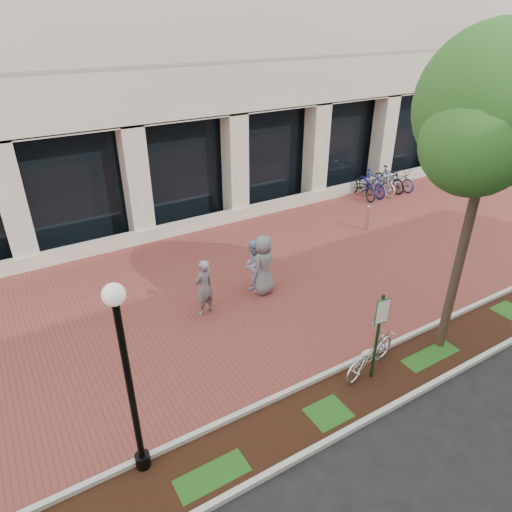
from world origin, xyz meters
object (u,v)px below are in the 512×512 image
parking_sign (379,327)px  pedestrian_mid (253,264)px  pedestrian_right (264,265)px  bike_rack_cluster (380,182)px  street_tree (495,117)px  pedestrian_left (204,287)px  locked_bicycle (370,353)px  lamppost (128,374)px  bollard (368,218)px

parking_sign → pedestrian_mid: (-0.34, 4.83, -0.67)m
pedestrian_right → bike_rack_cluster: 10.20m
street_tree → pedestrian_mid: street_tree is taller
pedestrian_left → pedestrian_mid: size_ratio=1.05×
pedestrian_right → locked_bicycle: bearing=66.6°
lamppost → pedestrian_right: bearing=37.8°
pedestrian_left → bike_rack_cluster: bearing=-174.4°
lamppost → bike_rack_cluster: size_ratio=1.29×
pedestrian_mid → parking_sign: bearing=67.7°
parking_sign → lamppost: bearing=-175.7°
pedestrian_left → pedestrian_mid: pedestrian_left is taller
parking_sign → lamppost: 5.41m
locked_bicycle → pedestrian_right: pedestrian_right is taller
locked_bicycle → bollard: (5.48, 5.90, 0.04)m
parking_sign → pedestrian_mid: 4.89m
lamppost → pedestrian_left: 5.20m
bollard → parking_sign: bearing=-132.3°
street_tree → pedestrian_right: (-2.59, 4.44, -4.76)m
parking_sign → pedestrian_left: (-2.19, 4.36, -0.63)m
street_tree → bollard: (3.21, 6.14, -5.17)m
parking_sign → pedestrian_left: bearing=126.0°
lamppost → locked_bicycle: 5.74m
pedestrian_right → bollard: bearing=168.7°
bike_rack_cluster → bollard: bearing=-138.9°
lamppost → locked_bicycle: lamppost is taller
locked_bicycle → pedestrian_left: bearing=15.7°
lamppost → street_tree: (7.72, -0.46, 3.42)m
pedestrian_left → bike_rack_cluster: 12.06m
pedestrian_left → bollard: (7.79, 1.79, -0.32)m
bollard → street_tree: bearing=-117.6°
lamppost → pedestrian_mid: lamppost is taller
bike_rack_cluster → locked_bicycle: bearing=-133.8°
lamppost → bollard: size_ratio=3.91×
pedestrian_mid → pedestrian_right: bearing=84.0°
lamppost → pedestrian_mid: (4.99, 4.37, -1.48)m
locked_bicycle → street_tree: bearing=-109.7°
locked_bicycle → bike_rack_cluster: bike_rack_cluster is taller
street_tree → pedestrian_left: 7.97m
pedestrian_mid → bike_rack_cluster: 10.17m
pedestrian_right → bollard: (5.80, 1.70, -0.41)m
lamppost → pedestrian_left: (3.14, 3.89, -1.43)m
lamppost → locked_bicycle: bearing=-2.3°
street_tree → locked_bicycle: bearing=173.9°
pedestrian_left → pedestrian_right: (2.00, 0.09, 0.09)m
parking_sign → pedestrian_right: (-0.20, 4.44, -0.53)m
pedestrian_left → bollard: bearing=176.4°
pedestrian_left → pedestrian_right: pedestrian_right is taller
street_tree → pedestrian_left: bearing=136.5°
lamppost → street_tree: 8.45m
bollard → pedestrian_mid: bearing=-167.6°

